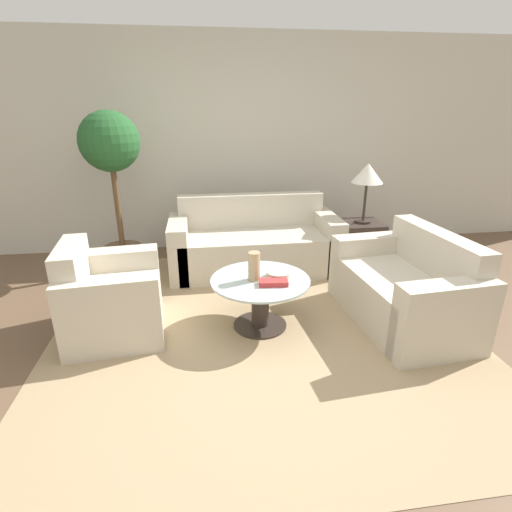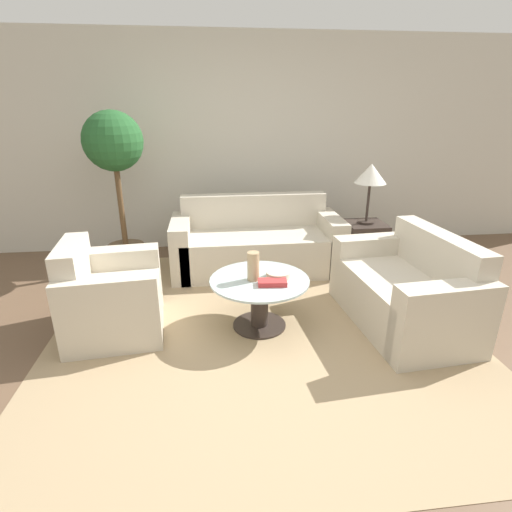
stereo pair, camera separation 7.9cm
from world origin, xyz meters
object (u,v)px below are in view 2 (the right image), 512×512
Objects in this scene: sofa_main at (256,244)px; bowl at (278,275)px; armchair at (108,299)px; loveseat at (409,292)px; book_stack at (272,283)px; vase at (253,266)px; potted_plant at (116,162)px; coffee_table at (259,296)px; table_lamp at (371,175)px.

bowl is at bearing -88.76° from sofa_main.
loveseat is (2.52, -0.16, -0.00)m from armchair.
book_stack is (-0.04, -1.44, 0.18)m from sofa_main.
bowl is at bearing -98.50° from armchair.
loveseat is at bearing -2.86° from vase.
sofa_main is at bearing -53.53° from armchair.
vase is (1.30, -1.47, -0.65)m from potted_plant.
coffee_table is at bearing -175.02° from bowl.
vase is (-1.33, 0.07, 0.28)m from loveseat.
armchair is at bearing -138.03° from sofa_main.
vase is (-0.18, -1.33, 0.28)m from sofa_main.
coffee_table is at bearing 7.03° from vase.
loveseat is at bearing -3.27° from coffee_table.
armchair is 3.75× the size of vase.
bowl reaches higher than coffee_table.
table_lamp is 0.38× the size of potted_plant.
table_lamp reaches higher than sofa_main.
potted_plant reaches higher than armchair.
table_lamp is at bearing 44.85° from bowl.
table_lamp is at bearing 51.23° from book_stack.
bowl is (0.03, -1.31, 0.19)m from sofa_main.
bowl reaches higher than book_stack.
bowl is (1.51, -1.45, -0.74)m from potted_plant.
loveseat is 1.28m from coffee_table.
coffee_table is at bearing -95.51° from sofa_main.
book_stack is at bearing -91.57° from sofa_main.
armchair is at bearing 177.01° from bowl.
vase is (1.19, -0.09, 0.28)m from armchair.
table_lamp reaches higher than armchair.
potted_plant is at bearing 136.20° from bowl.
table_lamp is at bearing 40.82° from vase.
vase is 0.21m from book_stack.
potted_plant is at bearing 131.56° from vase.
sofa_main is 2.09× the size of armchair.
table_lamp is (1.25, -0.09, 0.78)m from sofa_main.
vase is 0.23m from bowl.
bowl is at bearing -99.15° from loveseat.
loveseat is 1.20m from book_stack.
coffee_table is at bearing -98.00° from loveseat.
vase is at bearing -174.50° from bowl.
armchair is at bearing 176.01° from coffee_table.
bowl is at bearing 4.98° from coffee_table.
loveseat reaches higher than vase.
sofa_main is at bearing -5.33° from potted_plant.
potted_plant reaches higher than vase.
table_lamp is 3.32× the size of bowl.
table_lamp reaches higher than vase.
coffee_table is 0.28m from vase.
loveseat is 1.14m from bowl.
potted_plant is 2.22m from bowl.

